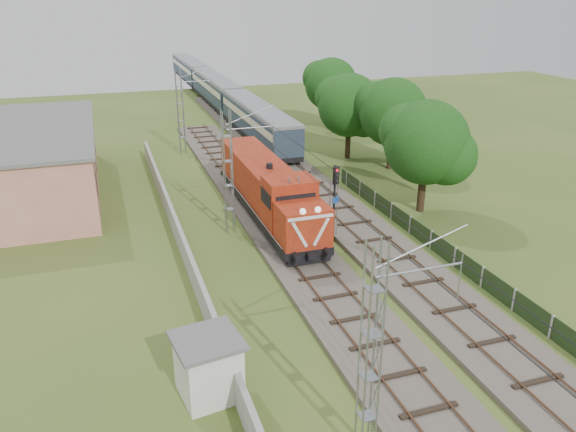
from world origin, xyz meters
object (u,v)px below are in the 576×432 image
object	(u,v)px
locomotive	(268,189)
relay_hut	(208,367)
coach_rake	(215,88)
signal_post	(335,190)

from	to	relation	value
locomotive	relay_hut	bearing A→B (deg)	-113.89
relay_hut	locomotive	bearing A→B (deg)	66.11
coach_rake	relay_hut	size ratio (longest dim) A/B	22.33
coach_rake	signal_post	distance (m)	46.50
locomotive	signal_post	distance (m)	5.78
signal_post	relay_hut	world-z (taller)	signal_post
relay_hut	coach_rake	bearing A→B (deg)	77.98
signal_post	relay_hut	xyz separation A→B (m)	(-10.24, -11.81, -2.11)
locomotive	coach_rake	world-z (taller)	locomotive
locomotive	relay_hut	size ratio (longest dim) A/B	5.94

